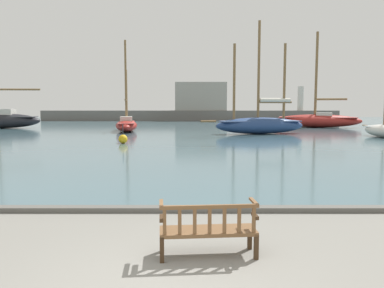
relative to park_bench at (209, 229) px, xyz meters
The scene contains 9 objects.
harbor_water 42.82m from the park_bench, 90.82° to the left, with size 100.00×80.00×0.08m, color #476670.
quay_edge_kerb 2.77m from the park_bench, 102.93° to the left, with size 40.00×0.30×0.12m, color #5B5954.
park_bench is the anchor object (origin of this frame).
sailboat_nearest_starboard 42.08m from the park_bench, 121.20° to the left, with size 10.86×3.02×13.20m.
sailboat_far_port 31.47m from the park_bench, 102.32° to the left, with size 3.10×7.44×8.83m.
sailboat_centre_channel 27.79m from the park_bench, 77.99° to the left, with size 9.49×3.79×9.82m.
sailboat_distant_harbor 40.48m from the park_bench, 69.13° to the left, with size 10.22×5.70×10.98m.
channel_buoy 19.04m from the park_bench, 104.60° to the left, with size 0.59×0.59×1.29m.
far_breakwater 58.57m from the park_bench, 89.86° to the left, with size 50.62×2.40×6.66m.
Camera 1 is at (0.34, -4.82, 2.48)m, focal length 35.00 mm.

